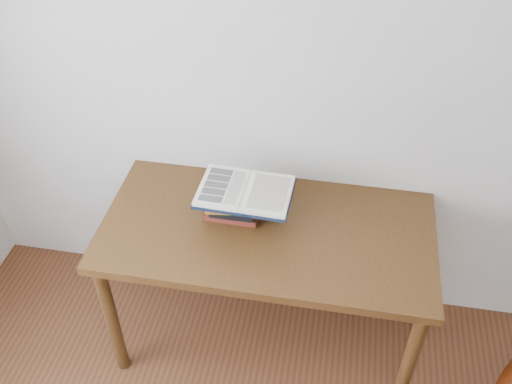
# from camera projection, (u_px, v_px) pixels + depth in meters

# --- Properties ---
(desk) EXTENTS (1.47, 0.73, 0.79)m
(desk) POSITION_uv_depth(u_px,v_px,m) (267.00, 244.00, 2.57)
(desk) COLOR #4F2D13
(desk) RESTS_ON ground
(book_stack) EXTENTS (0.28, 0.21, 0.15)m
(book_stack) POSITION_uv_depth(u_px,v_px,m) (236.00, 200.00, 2.53)
(book_stack) COLOR maroon
(book_stack) RESTS_ON desk
(open_book) EXTENTS (0.41, 0.29, 0.03)m
(open_book) POSITION_uv_depth(u_px,v_px,m) (245.00, 192.00, 2.44)
(open_book) COLOR black
(open_book) RESTS_ON book_stack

